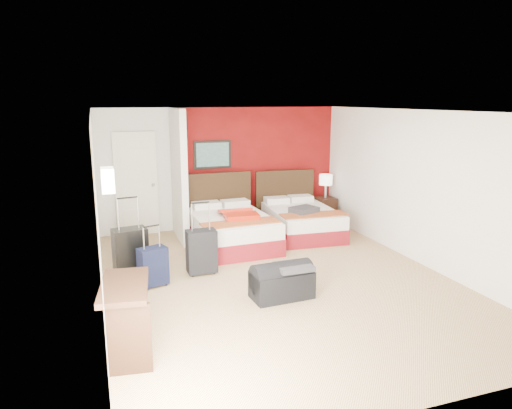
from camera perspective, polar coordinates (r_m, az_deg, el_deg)
name	(u,v)px	position (r m, az deg, el deg)	size (l,w,h in m)	color
ground	(278,280)	(7.23, 2.64, -9.04)	(6.50, 6.50, 0.00)	tan
room_walls	(167,187)	(7.87, -10.69, 2.07)	(5.02, 6.52, 2.50)	silver
red_accent_panel	(256,167)	(10.11, -0.03, 4.58)	(3.50, 0.04, 2.50)	maroon
partition_wall	(179,175)	(9.09, -9.27, 3.49)	(0.12, 1.20, 2.50)	silver
entry_door	(136,184)	(9.61, -14.23, 2.41)	(0.82, 0.06, 2.05)	silver
bed_left	(232,231)	(8.75, -2.96, -3.18)	(1.33, 1.91, 0.57)	silver
bed_right	(302,222)	(9.48, 5.57, -2.12)	(1.23, 1.76, 0.53)	silver
red_suitcase_open	(238,214)	(8.60, -2.16, -1.14)	(0.59, 0.82, 0.10)	#B5230F
jacket_bundle	(304,210)	(9.09, 5.81, -0.67)	(0.48, 0.38, 0.12)	#39393E
nightstand	(325,210)	(10.43, 8.30, -0.70)	(0.41, 0.41, 0.57)	black
table_lamp	(326,186)	(10.32, 8.40, 2.21)	(0.28, 0.28, 0.51)	silver
suitcase_black	(131,254)	(7.43, -14.88, -5.82)	(0.49, 0.31, 0.74)	black
suitcase_charcoal	(202,253)	(7.41, -6.58, -5.82)	(0.45, 0.28, 0.67)	black
suitcase_navy	(153,268)	(7.05, -12.30, -7.50)	(0.40, 0.24, 0.55)	black
duffel_bag	(282,283)	(6.55, 3.12, -9.46)	(0.82, 0.44, 0.42)	black
jacket_draped	(294,267)	(6.47, 4.56, -7.47)	(0.48, 0.40, 0.06)	#333337
desk	(126,319)	(5.31, -15.37, -13.16)	(0.48, 0.95, 0.80)	black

